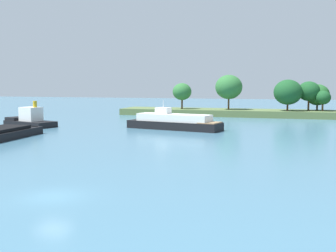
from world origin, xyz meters
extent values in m
plane|color=teal|center=(0.00, 0.00, 0.00)|extent=(400.00, 400.00, 0.00)
cube|color=#566B3D|center=(4.42, 79.68, 0.81)|extent=(62.38, 10.58, 1.61)
cylinder|color=#513823|center=(-11.10, 78.53, 2.86)|extent=(0.44, 0.44, 2.48)
ellipsoid|color=#2D6B33|center=(-11.10, 78.53, 6.03)|extent=(4.83, 4.83, 4.34)
cylinder|color=#513823|center=(0.83, 78.93, 3.08)|extent=(0.44, 0.44, 2.94)
ellipsoid|color=#2D6B33|center=(0.83, 78.93, 7.23)|extent=(6.70, 6.70, 6.03)
cylinder|color=#513823|center=(15.03, 77.92, 2.50)|extent=(0.44, 0.44, 1.78)
ellipsoid|color=#194C23|center=(15.03, 77.92, 6.05)|extent=(6.65, 6.65, 5.98)
cylinder|color=#513823|center=(19.83, 80.04, 2.89)|extent=(0.44, 0.44, 2.56)
ellipsoid|color=#194C23|center=(19.83, 80.04, 6.27)|extent=(5.24, 5.24, 4.71)
cylinder|color=#513823|center=(21.88, 81.64, 2.37)|extent=(0.44, 0.44, 1.52)
ellipsoid|color=#235B28|center=(21.88, 81.64, 5.39)|extent=(5.63, 5.63, 5.07)
cylinder|color=#513823|center=(22.95, 79.03, 2.49)|extent=(0.44, 0.44, 1.75)
ellipsoid|color=#194C23|center=(22.95, 79.03, 4.82)|extent=(3.65, 3.65, 3.29)
cube|color=black|center=(-3.84, 45.27, 0.70)|extent=(17.80, 7.85, 1.41)
cube|color=white|center=(-3.84, 45.27, 2.06)|extent=(13.95, 6.41, 1.30)
cube|color=white|center=(-5.95, 45.73, 3.26)|extent=(2.75, 2.37, 1.10)
cube|color=#937551|center=(2.91, 43.78, 1.49)|extent=(3.86, 4.38, 0.16)
cylinder|color=silver|center=(-5.95, 45.73, 4.51)|extent=(0.10, 0.10, 1.40)
cube|color=black|center=(-31.05, 42.06, 0.54)|extent=(11.20, 7.31, 1.08)
cube|color=black|center=(-34.51, 43.17, 1.38)|extent=(3.96, 4.62, 0.60)
cube|color=white|center=(-30.77, 41.97, 2.38)|extent=(4.32, 3.81, 2.60)
cylinder|color=gold|center=(-29.57, 41.59, 4.28)|extent=(0.70, 0.70, 1.20)
cylinder|color=black|center=(-36.08, 43.67, 0.65)|extent=(0.50, 0.76, 0.70)
cube|color=black|center=(-25.28, 32.58, 0.64)|extent=(4.29, 1.21, 1.04)
camera|label=1|loc=(16.28, -25.71, 8.01)|focal=44.83mm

